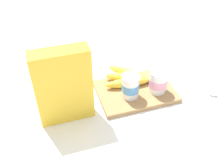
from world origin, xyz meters
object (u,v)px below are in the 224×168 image
at_px(cereal_box, 63,86).
at_px(banana_bunch, 128,78).
at_px(spoon, 206,92).
at_px(yogurt_cup_front, 158,81).
at_px(yogurt_cup_back, 130,86).
at_px(cutting_board, 135,91).

bearing_deg(cereal_box, banana_bunch, -159.24).
distance_m(banana_bunch, spoon, 0.30).
bearing_deg(banana_bunch, spoon, 152.64).
height_order(cereal_box, banana_bunch, cereal_box).
xyz_separation_m(yogurt_cup_front, yogurt_cup_back, (0.11, -0.00, 0.00)).
distance_m(yogurt_cup_front, banana_bunch, 0.12).
bearing_deg(yogurt_cup_front, cereal_box, 2.02).
height_order(yogurt_cup_back, banana_bunch, yogurt_cup_back).
distance_m(cereal_box, banana_bunch, 0.29).
distance_m(yogurt_cup_back, banana_bunch, 0.09).
xyz_separation_m(cereal_box, banana_bunch, (-0.26, -0.10, -0.10)).
bearing_deg(yogurt_cup_front, yogurt_cup_back, -1.06).
relative_size(cutting_board, banana_bunch, 1.55).
relative_size(yogurt_cup_front, spoon, 0.82).
bearing_deg(spoon, yogurt_cup_back, -10.77).
bearing_deg(banana_bunch, yogurt_cup_back, 74.13).
xyz_separation_m(cutting_board, spoon, (-0.26, 0.08, -0.00)).
distance_m(cereal_box, yogurt_cup_front, 0.35).
relative_size(cutting_board, cereal_box, 1.09).
bearing_deg(yogurt_cup_back, yogurt_cup_front, 178.94).
bearing_deg(spoon, yogurt_cup_front, -16.31).
bearing_deg(yogurt_cup_back, cutting_board, -140.67).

